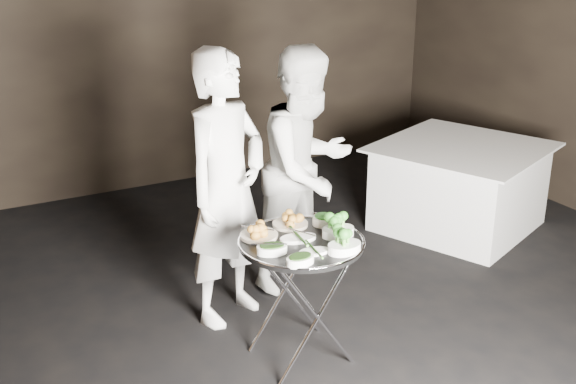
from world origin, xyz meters
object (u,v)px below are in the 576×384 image
serving_tray (301,242)px  dining_table (459,187)px  waiter_right (307,169)px  tray_stand (301,295)px  waiter_left (226,189)px

serving_tray → dining_table: (2.02, 1.03, -0.37)m
serving_tray → waiter_right: (0.50, 0.81, 0.09)m
tray_stand → dining_table: tray_stand is taller
waiter_left → serving_tray: bearing=-101.3°
serving_tray → waiter_right: size_ratio=0.42×
waiter_left → dining_table: (2.18, 0.40, -0.50)m
tray_stand → serving_tray: size_ratio=1.03×
waiter_right → waiter_left: bearing=177.8°
serving_tray → waiter_right: bearing=58.3°
waiter_left → waiter_right: (0.65, 0.17, -0.03)m
serving_tray → dining_table: serving_tray is taller
tray_stand → serving_tray: bearing=63.4°
tray_stand → waiter_right: bearing=58.3°
tray_stand → serving_tray: 0.32m
serving_tray → waiter_left: size_ratio=0.41×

